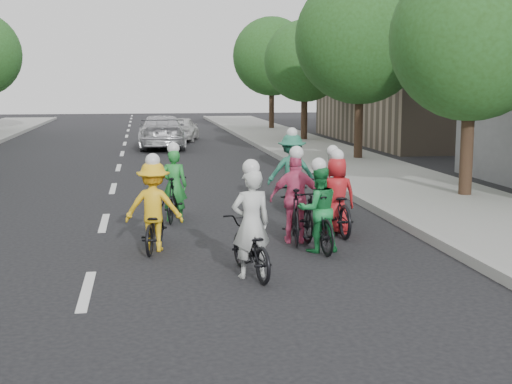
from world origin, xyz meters
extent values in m
plane|color=black|center=(0.00, 0.00, 0.00)|extent=(120.00, 120.00, 0.00)
cube|color=gray|center=(8.00, 10.00, 0.07)|extent=(4.00, 80.00, 0.15)
cube|color=#999993|center=(6.05, 10.00, 0.09)|extent=(0.18, 80.00, 0.18)
cube|color=gray|center=(16.00, 24.00, 4.00)|extent=(10.00, 14.00, 8.00)
cylinder|color=black|center=(8.80, 6.60, 1.14)|extent=(0.32, 0.32, 2.27)
sphere|color=#244A18|center=(8.80, 6.60, 3.97)|extent=(4.00, 4.00, 4.00)
cylinder|color=black|center=(8.80, 15.60, 1.24)|extent=(0.32, 0.32, 2.48)
sphere|color=#244A18|center=(8.80, 15.60, 4.53)|extent=(4.80, 4.80, 4.80)
cylinder|color=black|center=(8.80, 24.60, 1.14)|extent=(0.32, 0.32, 2.27)
sphere|color=#244A18|center=(8.80, 24.60, 3.97)|extent=(4.00, 4.00, 4.00)
cylinder|color=black|center=(8.80, 33.60, 1.24)|extent=(0.32, 0.32, 2.48)
sphere|color=#244A18|center=(8.80, 33.60, 4.53)|extent=(4.80, 4.80, 4.80)
imported|color=black|center=(2.41, 0.46, 0.44)|extent=(0.86, 1.75, 0.88)
imported|color=silver|center=(2.41, 0.36, 0.82)|extent=(0.66, 0.49, 1.65)
sphere|color=silver|center=(2.41, 0.36, 1.67)|extent=(0.26, 0.26, 0.26)
imported|color=black|center=(3.82, 1.92, 0.51)|extent=(0.64, 1.73, 1.02)
imported|color=#1C803D|center=(3.82, 1.82, 0.75)|extent=(0.78, 0.63, 1.50)
sphere|color=silver|center=(3.82, 1.82, 1.52)|extent=(0.26, 0.26, 0.26)
imported|color=black|center=(1.00, 2.44, 0.43)|extent=(0.85, 1.71, 0.86)
imported|color=yellow|center=(1.00, 2.34, 0.78)|extent=(1.10, 0.75, 1.56)
sphere|color=silver|center=(1.00, 2.34, 1.58)|extent=(0.26, 0.26, 0.26)
imported|color=black|center=(3.58, 2.65, 0.52)|extent=(0.74, 1.79, 1.04)
imported|color=#E65183|center=(3.58, 2.55, 0.82)|extent=(1.01, 0.54, 1.64)
sphere|color=silver|center=(3.58, 2.55, 1.66)|extent=(0.26, 0.26, 0.26)
imported|color=black|center=(4.53, 3.30, 0.52)|extent=(0.71, 1.97, 1.03)
imported|color=#B31C21|center=(4.53, 3.20, 0.76)|extent=(0.74, 0.49, 1.51)
sphere|color=silver|center=(4.53, 3.20, 1.53)|extent=(0.26, 0.26, 0.26)
imported|color=black|center=(1.47, 5.09, 0.48)|extent=(0.75, 1.65, 0.96)
imported|color=#268C36|center=(1.47, 4.99, 0.77)|extent=(0.62, 0.47, 1.53)
sphere|color=silver|center=(1.47, 4.99, 1.55)|extent=(0.26, 0.26, 0.26)
imported|color=black|center=(4.84, 4.76, 0.47)|extent=(0.67, 1.82, 0.95)
imported|color=beige|center=(4.84, 4.66, 0.73)|extent=(0.72, 0.57, 1.46)
sphere|color=silver|center=(4.84, 4.66, 1.48)|extent=(0.26, 0.26, 0.26)
imported|color=black|center=(4.26, 6.25, 0.53)|extent=(0.72, 1.83, 1.07)
imported|color=#267257|center=(4.26, 6.15, 0.87)|extent=(1.20, 0.78, 1.75)
sphere|color=silver|center=(4.26, 6.15, 1.77)|extent=(0.26, 0.26, 0.26)
imported|color=#B9B9BE|center=(1.71, 22.26, 0.74)|extent=(2.13, 5.13, 1.48)
imported|color=silver|center=(2.83, 26.23, 0.62)|extent=(2.13, 3.88, 1.25)
camera|label=1|loc=(0.83, -10.00, 2.91)|focal=50.00mm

